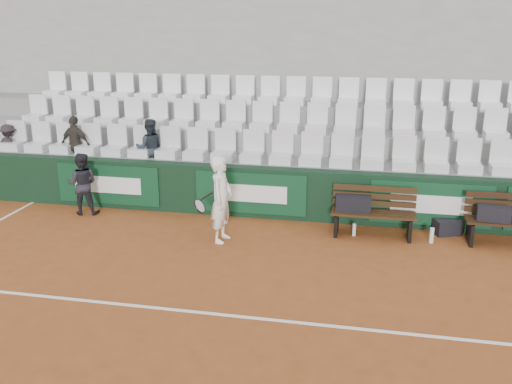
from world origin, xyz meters
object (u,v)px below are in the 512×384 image
(spectator_b, at_px, (74,124))
(water_bottle_near, at_px, (354,230))
(water_bottle_far, at_px, (432,235))
(spectator_c, at_px, (149,127))
(sports_bag_right, at_px, (494,214))
(sports_bag_ground, at_px, (447,227))
(ball_kid, at_px, (82,184))
(tennis_player, at_px, (221,199))
(sports_bag_left, at_px, (353,203))
(bench_left, at_px, (373,224))
(spectator_a, at_px, (7,127))
(bench_right, at_px, (509,233))

(spectator_b, bearing_deg, water_bottle_near, 179.09)
(water_bottle_far, xyz_separation_m, spectator_c, (-5.71, 1.29, 1.48))
(sports_bag_right, bearing_deg, sports_bag_ground, 151.80)
(sports_bag_ground, bearing_deg, ball_kid, -177.90)
(water_bottle_near, relative_size, ball_kid, 0.19)
(tennis_player, bearing_deg, sports_bag_ground, 15.66)
(water_bottle_near, bearing_deg, sports_bag_left, 112.15)
(tennis_player, bearing_deg, sports_bag_right, 9.09)
(sports_bag_ground, xyz_separation_m, water_bottle_near, (-1.67, -0.41, -0.02))
(bench_left, relative_size, spectator_a, 1.49)
(spectator_a, bearing_deg, spectator_b, -165.72)
(tennis_player, xyz_separation_m, spectator_c, (-2.06, 1.92, 0.85))
(bench_right, bearing_deg, spectator_a, 173.69)
(sports_bag_left, xyz_separation_m, ball_kid, (-5.37, 0.05, 0.04))
(bench_right, relative_size, tennis_player, 0.97)
(sports_bag_ground, xyz_separation_m, ball_kid, (-7.08, -0.26, 0.49))
(water_bottle_far, bearing_deg, spectator_a, 171.89)
(sports_bag_left, height_order, ball_kid, ball_kid)
(sports_bag_right, xyz_separation_m, tennis_player, (-4.66, -0.75, 0.19))
(bench_left, xyz_separation_m, sports_bag_right, (2.03, -0.01, 0.35))
(bench_right, height_order, water_bottle_far, bench_right)
(bench_right, xyz_separation_m, sports_bag_right, (-0.30, -0.03, 0.35))
(sports_bag_left, relative_size, spectator_b, 0.51)
(sports_bag_left, bearing_deg, spectator_a, 171.70)
(sports_bag_ground, bearing_deg, bench_left, -165.15)
(sports_bag_ground, bearing_deg, sports_bag_left, -169.62)
(bench_left, height_order, sports_bag_right, sports_bag_right)
(water_bottle_near, distance_m, spectator_a, 7.91)
(bench_right, xyz_separation_m, tennis_player, (-4.96, -0.77, 0.54))
(bench_left, xyz_separation_m, tennis_player, (-2.63, -0.76, 0.54))
(sports_bag_left, bearing_deg, spectator_c, 165.51)
(bench_left, xyz_separation_m, spectator_a, (-8.02, 1.16, 1.28))
(sports_bag_left, height_order, spectator_c, spectator_c)
(sports_bag_right, height_order, water_bottle_near, sports_bag_right)
(bench_left, bearing_deg, sports_bag_left, 173.16)
(ball_kid, relative_size, spectator_a, 1.25)
(tennis_player, bearing_deg, bench_left, 16.07)
(ball_kid, bearing_deg, bench_right, 166.47)
(water_bottle_near, height_order, tennis_player, tennis_player)
(sports_bag_ground, bearing_deg, water_bottle_near, -166.31)
(sports_bag_right, distance_m, sports_bag_ground, 0.89)
(tennis_player, relative_size, spectator_c, 1.24)
(sports_bag_left, distance_m, spectator_c, 4.58)
(bench_right, xyz_separation_m, water_bottle_far, (-1.31, -0.14, -0.09))
(ball_kid, bearing_deg, tennis_player, 151.67)
(ball_kid, bearing_deg, sports_bag_right, 166.25)
(tennis_player, height_order, spectator_c, spectator_c)
(sports_bag_ground, distance_m, ball_kid, 7.10)
(bench_right, xyz_separation_m, spectator_b, (-8.73, 1.15, 1.40))
(water_bottle_near, height_order, water_bottle_far, water_bottle_far)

